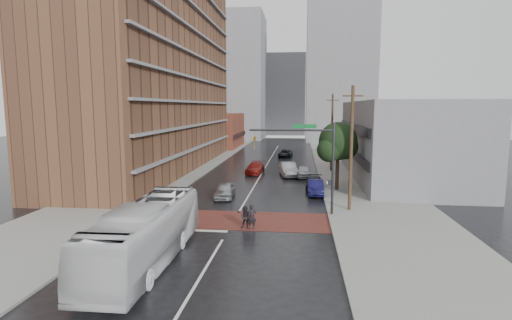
% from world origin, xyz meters
% --- Properties ---
extents(ground, '(160.00, 160.00, 0.00)m').
position_xyz_m(ground, '(0.00, 0.00, 0.00)').
color(ground, black).
rests_on(ground, ground).
extents(crosswalk, '(14.00, 5.00, 0.02)m').
position_xyz_m(crosswalk, '(0.00, 0.50, 0.01)').
color(crosswalk, maroon).
rests_on(crosswalk, ground).
extents(sidewalk_west, '(9.00, 90.00, 0.15)m').
position_xyz_m(sidewalk_west, '(-11.50, 25.00, 0.07)').
color(sidewalk_west, gray).
rests_on(sidewalk_west, ground).
extents(sidewalk_east, '(9.00, 90.00, 0.15)m').
position_xyz_m(sidewalk_east, '(11.50, 25.00, 0.07)').
color(sidewalk_east, gray).
rests_on(sidewalk_east, ground).
extents(apartment_block, '(10.00, 44.00, 28.00)m').
position_xyz_m(apartment_block, '(-14.00, 24.00, 14.00)').
color(apartment_block, brown).
rests_on(apartment_block, ground).
extents(storefront_west, '(8.00, 16.00, 7.00)m').
position_xyz_m(storefront_west, '(-12.00, 54.00, 3.50)').
color(storefront_west, brown).
rests_on(storefront_west, ground).
extents(building_east, '(11.00, 26.00, 9.00)m').
position_xyz_m(building_east, '(16.50, 20.00, 4.50)').
color(building_east, gray).
rests_on(building_east, ground).
extents(distant_tower_west, '(18.00, 16.00, 32.00)m').
position_xyz_m(distant_tower_west, '(-14.00, 78.00, 16.00)').
color(distant_tower_west, gray).
rests_on(distant_tower_west, ground).
extents(distant_tower_east, '(16.00, 14.00, 36.00)m').
position_xyz_m(distant_tower_east, '(14.00, 72.00, 18.00)').
color(distant_tower_east, gray).
rests_on(distant_tower_east, ground).
extents(distant_tower_center, '(12.00, 10.00, 24.00)m').
position_xyz_m(distant_tower_center, '(0.00, 95.00, 12.00)').
color(distant_tower_center, gray).
rests_on(distant_tower_center, ground).
extents(street_tree, '(4.20, 4.10, 6.90)m').
position_xyz_m(street_tree, '(8.52, 12.03, 4.73)').
color(street_tree, '#332319').
rests_on(street_tree, ground).
extents(signal_mast, '(6.50, 0.30, 7.20)m').
position_xyz_m(signal_mast, '(5.85, 2.50, 4.73)').
color(signal_mast, '#2D2D33').
rests_on(signal_mast, ground).
extents(utility_pole_near, '(1.60, 0.26, 10.00)m').
position_xyz_m(utility_pole_near, '(8.80, 4.00, 5.14)').
color(utility_pole_near, '#473321').
rests_on(utility_pole_near, ground).
extents(utility_pole_far, '(1.60, 0.26, 10.00)m').
position_xyz_m(utility_pole_far, '(8.80, 24.00, 5.14)').
color(utility_pole_far, '#473321').
rests_on(utility_pole_far, ground).
extents(transit_bus, '(2.92, 11.84, 3.29)m').
position_xyz_m(transit_bus, '(-3.30, -8.16, 1.64)').
color(transit_bus, silver).
rests_on(transit_bus, ground).
extents(pedestrian_a, '(0.72, 0.57, 1.72)m').
position_xyz_m(pedestrian_a, '(1.58, -1.50, 0.86)').
color(pedestrian_a, black).
rests_on(pedestrian_a, ground).
extents(pedestrian_b, '(0.85, 0.71, 1.58)m').
position_xyz_m(pedestrian_b, '(1.14, -1.50, 0.79)').
color(pedestrian_b, black).
rests_on(pedestrian_b, ground).
extents(car_travel_a, '(1.85, 4.23, 1.42)m').
position_xyz_m(car_travel_a, '(-2.07, 7.64, 0.71)').
color(car_travel_a, '#A9ABB1').
rests_on(car_travel_a, ground).
extents(car_travel_b, '(2.63, 5.33, 1.68)m').
position_xyz_m(car_travel_b, '(3.39, 19.99, 0.84)').
color(car_travel_b, '#B9BBC1').
rests_on(car_travel_b, ground).
extents(car_travel_c, '(2.30, 4.87, 1.37)m').
position_xyz_m(car_travel_c, '(-0.85, 21.53, 0.69)').
color(car_travel_c, maroon).
rests_on(car_travel_c, ground).
extents(suv_travel, '(2.47, 4.55, 1.21)m').
position_xyz_m(suv_travel, '(2.32, 38.64, 0.61)').
color(suv_travel, black).
rests_on(suv_travel, ground).
extents(car_parked_near, '(1.51, 4.25, 1.40)m').
position_xyz_m(car_parked_near, '(6.30, 10.00, 0.70)').
color(car_parked_near, '#131242').
rests_on(car_parked_near, ground).
extents(car_parked_mid, '(1.97, 4.32, 1.23)m').
position_xyz_m(car_parked_mid, '(6.30, 12.65, 0.61)').
color(car_parked_mid, black).
rests_on(car_parked_mid, ground).
extents(car_parked_far, '(2.00, 4.24, 1.40)m').
position_xyz_m(car_parked_far, '(5.20, 19.43, 0.70)').
color(car_parked_far, '#A9ACB1').
rests_on(car_parked_far, ground).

